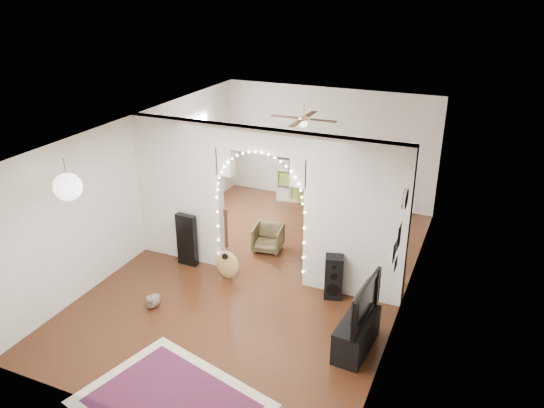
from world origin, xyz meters
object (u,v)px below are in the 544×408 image
at_px(dining_chair_left, 268,238).
at_px(dining_chair_right, 339,262).
at_px(acoustic_guitar, 227,253).
at_px(floor_speaker, 334,277).
at_px(bookcase, 307,172).
at_px(media_console, 356,334).
at_px(dining_table, 325,176).

xyz_separation_m(dining_chair_left, dining_chair_right, (1.56, -0.38, 0.01)).
relative_size(acoustic_guitar, floor_speaker, 1.49).
distance_m(bookcase, dining_chair_left, 2.70).
bearing_deg(dining_chair_right, dining_chair_left, -175.07).
bearing_deg(acoustic_guitar, media_console, -30.44).
bearing_deg(dining_table, bookcase, -178.05).
bearing_deg(bookcase, media_console, -78.26).
bearing_deg(dining_chair_left, acoustic_guitar, -108.83).
bearing_deg(acoustic_guitar, bookcase, 79.65).
bearing_deg(floor_speaker, dining_table, 94.43).
xyz_separation_m(acoustic_guitar, bookcase, (0.07, 3.92, 0.23)).
xyz_separation_m(bookcase, dining_chair_right, (1.72, -3.03, -0.46)).
xyz_separation_m(floor_speaker, dining_chair_right, (-0.11, 0.72, -0.12)).
height_order(acoustic_guitar, bookcase, bookcase).
xyz_separation_m(acoustic_guitar, dining_chair_left, (0.23, 1.27, -0.24)).
height_order(acoustic_guitar, dining_chair_right, acoustic_guitar).
relative_size(media_console, dining_chair_left, 1.78).
height_order(floor_speaker, dining_chair_left, floor_speaker).
bearing_deg(media_console, dining_chair_left, 140.95).
distance_m(acoustic_guitar, dining_chair_left, 1.31).
bearing_deg(media_console, bookcase, 121.97).
distance_m(floor_speaker, dining_table, 4.01).
bearing_deg(media_console, acoustic_guitar, 163.60).
relative_size(dining_table, dining_chair_right, 2.11).
bearing_deg(floor_speaker, media_console, -74.77).
relative_size(dining_chair_left, dining_chair_right, 0.97).
distance_m(floor_speaker, media_console, 1.37).
bearing_deg(dining_chair_right, bookcase, 138.36).
bearing_deg(dining_chair_left, floor_speaker, -41.88).
bearing_deg(bookcase, acoustic_guitar, -106.53).
xyz_separation_m(floor_speaker, dining_chair_left, (-1.67, 1.10, -0.13)).
bearing_deg(dining_chair_left, media_console, -52.14).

